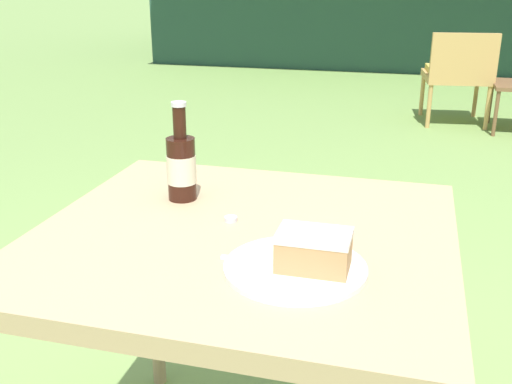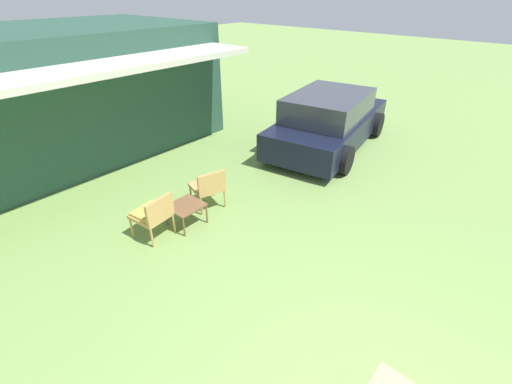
{
  "view_description": "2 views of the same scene",
  "coord_description": "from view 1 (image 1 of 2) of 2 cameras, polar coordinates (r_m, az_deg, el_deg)",
  "views": [
    {
      "loc": [
        0.32,
        -1.09,
        1.22
      ],
      "look_at": [
        0.0,
        0.1,
        0.77
      ],
      "focal_mm": 42.0,
      "sensor_mm": 36.0,
      "label": 1
    },
    {
      "loc": [
        -1.66,
        0.05,
        3.55
      ],
      "look_at": [
        1.65,
        2.94,
        0.9
      ],
      "focal_mm": 24.0,
      "sensor_mm": 36.0,
      "label": 2
    }
  ],
  "objects": [
    {
      "name": "fork",
      "position": [
        1.1,
        1.0,
        -6.74
      ],
      "size": [
        0.17,
        0.01,
        0.01
      ],
      "color": "silver",
      "rests_on": "patio_table"
    },
    {
      "name": "loose_bottle_cap",
      "position": [
        1.28,
        -2.42,
        -2.58
      ],
      "size": [
        0.03,
        0.03,
        0.01
      ],
      "color": "silver",
      "rests_on": "patio_table"
    },
    {
      "name": "cake_on_plate",
      "position": [
        1.07,
        4.68,
        -6.34
      ],
      "size": [
        0.26,
        0.26,
        0.08
      ],
      "color": "white",
      "rests_on": "patio_table"
    },
    {
      "name": "patio_table",
      "position": [
        1.27,
        -1.18,
        -6.59
      ],
      "size": [
        0.85,
        0.8,
        0.72
      ],
      "color": "tan",
      "rests_on": "ground_plane"
    },
    {
      "name": "cola_bottle_near",
      "position": [
        1.4,
        -7.12,
        2.54
      ],
      "size": [
        0.07,
        0.07,
        0.23
      ],
      "color": "black",
      "rests_on": "patio_table"
    },
    {
      "name": "wicker_chair_cushioned",
      "position": [
        5.4,
        18.68,
        10.82
      ],
      "size": [
        0.59,
        0.61,
        0.78
      ],
      "rotation": [
        0.0,
        0.0,
        3.26
      ],
      "color": "tan",
      "rests_on": "ground_plane"
    }
  ]
}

